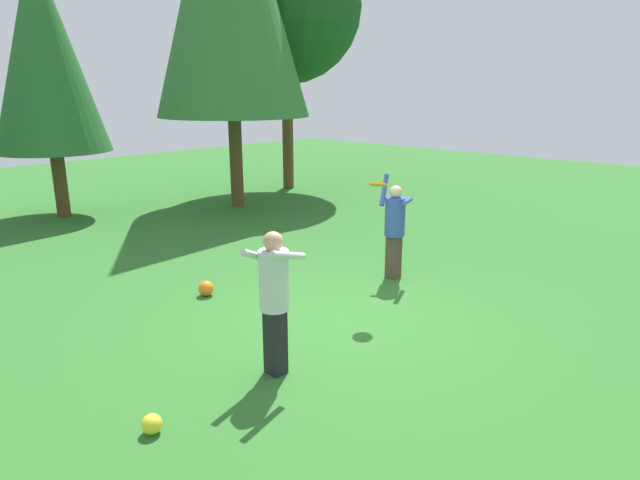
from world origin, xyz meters
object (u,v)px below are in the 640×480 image
(person_thrower, at_px, (395,224))
(tree_far_right, at_px, (286,6))
(ball_yellow, at_px, (152,424))
(person_catcher, at_px, (274,291))
(ball_orange, at_px, (206,288))
(frisbee, at_px, (378,184))
(tree_center, at_px, (43,51))

(person_thrower, height_order, tree_far_right, tree_far_right)
(ball_yellow, bearing_deg, person_thrower, 10.06)
(tree_far_right, bearing_deg, person_catcher, -134.61)
(ball_yellow, distance_m, tree_far_right, 14.28)
(ball_orange, distance_m, tree_far_right, 11.05)
(frisbee, xyz_separation_m, ball_yellow, (-4.03, -0.41, -1.75))
(ball_yellow, relative_size, tree_center, 0.03)
(frisbee, height_order, ball_orange, frisbee)
(person_thrower, xyz_separation_m, person_catcher, (-3.62, -0.94, 0.04))
(person_catcher, height_order, tree_far_right, tree_far_right)
(ball_orange, xyz_separation_m, tree_far_right, (7.56, 5.97, 5.41))
(person_thrower, distance_m, person_catcher, 3.74)
(person_thrower, bearing_deg, ball_yellow, -13.44)
(tree_center, bearing_deg, person_thrower, -78.10)
(person_thrower, relative_size, ball_yellow, 8.98)
(person_catcher, relative_size, ball_orange, 6.98)
(ball_yellow, bearing_deg, ball_orange, 46.11)
(tree_far_right, bearing_deg, frisbee, -126.46)
(frisbee, xyz_separation_m, tree_center, (-0.70, 9.45, 2.16))
(person_thrower, height_order, person_catcher, person_thrower)
(ball_orange, bearing_deg, person_catcher, -109.00)
(person_catcher, relative_size, tree_center, 0.26)
(person_catcher, height_order, tree_center, tree_center)
(tree_far_right, bearing_deg, person_thrower, -122.38)
(person_catcher, distance_m, tree_far_right, 12.87)
(ball_orange, bearing_deg, frisbee, -54.82)
(person_thrower, relative_size, person_catcher, 1.05)
(frisbee, bearing_deg, ball_yellow, -174.18)
(ball_orange, height_order, tree_center, tree_center)
(tree_center, bearing_deg, frisbee, -85.74)
(person_thrower, distance_m, tree_center, 9.63)
(ball_yellow, relative_size, tree_far_right, 0.03)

